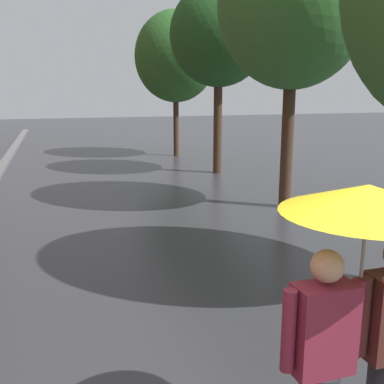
{
  "coord_description": "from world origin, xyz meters",
  "views": [
    {
      "loc": [
        -1.4,
        -1.88,
        2.62
      ],
      "look_at": [
        0.17,
        3.42,
        1.35
      ],
      "focal_mm": 42.73,
      "sensor_mm": 36.0,
      "label": 1
    }
  ],
  "objects": [
    {
      "name": "street_tree_2",
      "position": [
        3.39,
        11.48,
        4.11
      ],
      "size": [
        2.92,
        2.92,
        5.63
      ],
      "color": "#473323",
      "rests_on": "ground"
    },
    {
      "name": "street_tree_1",
      "position": [
        3.42,
        7.06,
        4.29
      ],
      "size": [
        3.13,
        3.13,
        6.04
      ],
      "color": "#473323",
      "rests_on": "ground"
    },
    {
      "name": "couple_under_umbrella",
      "position": [
        0.43,
        0.43,
        1.35
      ],
      "size": [
        1.14,
        1.1,
        2.04
      ],
      "color": "#2D2D33",
      "rests_on": "ground"
    },
    {
      "name": "street_tree_3",
      "position": [
        3.07,
        15.38,
        3.75
      ],
      "size": [
        3.07,
        3.07,
        5.44
      ],
      "color": "#473323",
      "rests_on": "ground"
    }
  ]
}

